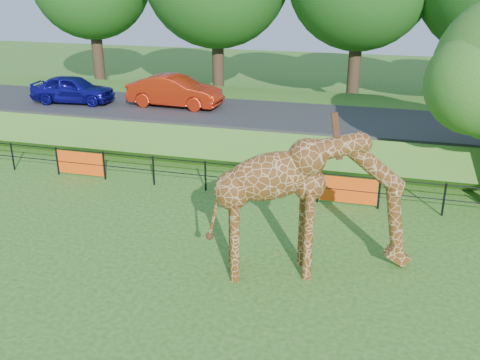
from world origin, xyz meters
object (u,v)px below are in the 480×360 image
(giraffe, at_px, (313,205))
(visitor, at_px, (313,162))
(car_blue, at_px, (73,89))
(car_red, at_px, (175,91))

(giraffe, height_order, visitor, giraffe)
(car_blue, height_order, visitor, car_blue)
(visitor, bearing_deg, car_red, -42.83)
(giraffe, xyz_separation_m, visitor, (-0.90, 6.40, -1.12))
(car_red, xyz_separation_m, visitor, (7.13, -4.32, -1.39))
(giraffe, bearing_deg, car_red, 106.49)
(car_blue, bearing_deg, car_red, -88.84)
(car_red, bearing_deg, visitor, -118.28)
(car_red, height_order, visitor, car_red)
(visitor, bearing_deg, car_blue, -28.63)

